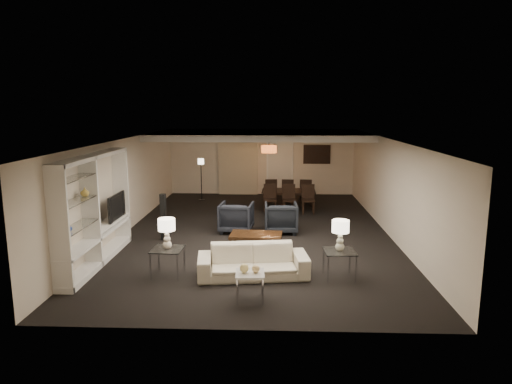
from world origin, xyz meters
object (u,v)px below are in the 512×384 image
object	(u,v)px
marble_table	(250,286)
chair_fl	(270,192)
chair_nl	(270,199)
floor_lamp	(201,180)
floor_speaker	(163,217)
chair_fm	(288,192)
side_table_right	(339,264)
table_lamp_right	(340,236)
coffee_table	(256,243)
chair_nm	(289,199)
side_table_left	(168,262)
vase_amber	(85,192)
armchair_right	(281,218)
table_lamp_left	(167,234)
armchair_left	(236,217)
chair_nr	(308,199)
sofa	(253,261)
chair_fr	(305,192)
vase_blue	(68,228)
dining_table	(288,200)
pendant_light	(269,149)
television	(112,207)

from	to	relation	value
marble_table	chair_fl	xyz separation A→B (m)	(0.29, 7.91, 0.21)
chair_nl	floor_lamp	world-z (taller)	floor_lamp
floor_speaker	chair_fm	world-z (taller)	floor_speaker
side_table_right	table_lamp_right	distance (m)	0.58
coffee_table	chair_nm	bearing A→B (deg)	77.14
side_table_left	table_lamp_right	distance (m)	3.45
vase_amber	armchair_right	bearing A→B (deg)	37.83
armchair_right	chair_nm	size ratio (longest dim) A/B	0.97
table_lamp_left	floor_speaker	size ratio (longest dim) A/B	0.52
marble_table	armchair_right	bearing A→B (deg)	82.23
armchair_left	table_lamp_left	bearing A→B (deg)	77.07
coffee_table	chair_fm	distance (m)	5.29
vase_amber	chair_nr	world-z (taller)	vase_amber
chair_nl	chair_fl	xyz separation A→B (m)	(0.00, 1.30, 0.00)
marble_table	chair_nr	bearing A→B (deg)	77.28
table_lamp_left	sofa	bearing A→B (deg)	0.00
table_lamp_left	marble_table	size ratio (longest dim) A/B	1.24
chair_nm	chair_fm	world-z (taller)	same
armchair_right	chair_fr	xyz separation A→B (m)	(0.89, 3.51, 0.05)
vase_blue	chair_fl	world-z (taller)	vase_blue
chair_fm	chair_nl	bearing A→B (deg)	70.35
side_table_left	floor_lamp	xyz separation A→B (m)	(-0.51, 7.50, 0.48)
chair_fl	table_lamp_left	bearing A→B (deg)	66.98
armchair_left	chair_fr	world-z (taller)	chair_fr
table_lamp_left	dining_table	xyz separation A→B (m)	(2.59, 6.16, -0.56)
pendant_light	side_table_left	xyz separation A→B (m)	(-1.93, -6.78, -1.64)
side_table_left	television	size ratio (longest dim) A/B	0.58
vase_blue	chair_fl	distance (m)	8.33
floor_speaker	chair_fm	xyz separation A→B (m)	(3.26, 4.35, -0.14)
armchair_left	marble_table	xyz separation A→B (m)	(0.60, -4.40, -0.16)
chair_nr	armchair_right	bearing A→B (deg)	-111.70
pendant_light	side_table_right	size ratio (longest dim) A/B	0.87
vase_amber	chair_fr	distance (m)	8.29
television	marble_table	bearing A→B (deg)	-128.89
floor_lamp	chair_nr	bearing A→B (deg)	-28.22
table_lamp_left	chair_fl	world-z (taller)	table_lamp_left
chair_fr	chair_fm	bearing A→B (deg)	2.36
vase_blue	television	bearing A→B (deg)	89.23
dining_table	chair_fm	bearing A→B (deg)	91.50
armchair_right	television	distance (m)	4.35
armchair_right	chair_fl	size ratio (longest dim) A/B	0.97
dining_table	armchair_left	bearing A→B (deg)	-116.05
table_lamp_left	chair_fm	size ratio (longest dim) A/B	0.67
armchair_left	side_table_right	xyz separation A→B (m)	(2.30, -3.30, -0.13)
armchair_right	dining_table	xyz separation A→B (m)	(0.29, 2.86, -0.10)
side_table_left	chair_nr	xyz separation A→B (m)	(3.19, 5.51, 0.18)
pendant_light	chair_fr	distance (m)	1.93
side_table_left	vase_amber	bearing A→B (deg)	172.85
vase_blue	chair_nl	size ratio (longest dim) A/B	0.17
marble_table	chair_fr	distance (m)	8.05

